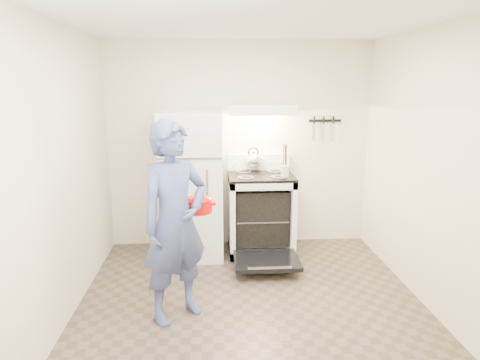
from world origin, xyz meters
name	(u,v)px	position (x,y,z in m)	size (l,w,h in m)	color
floor	(253,315)	(0.00, 0.00, 0.00)	(3.60, 3.60, 0.00)	brown
back_wall	(240,146)	(0.00, 1.80, 1.25)	(3.20, 0.02, 2.50)	beige
refrigerator	(192,185)	(-0.58, 1.45, 0.85)	(0.70, 0.70, 1.70)	white
stove_body	(261,215)	(0.23, 1.48, 0.46)	(0.76, 0.65, 0.92)	white
cooktop	(261,176)	(0.23, 1.48, 0.94)	(0.76, 0.65, 0.03)	black
backsplash	(258,162)	(0.23, 1.76, 1.05)	(0.76, 0.07, 0.20)	white
oven_door	(266,261)	(0.23, 0.88, 0.12)	(0.70, 0.54, 0.04)	black
oven_rack	(261,216)	(0.23, 1.48, 0.44)	(0.60, 0.52, 0.01)	gray
range_hood	(261,109)	(0.23, 1.55, 1.71)	(0.76, 0.50, 0.12)	white
knife_strip	(325,121)	(1.05, 1.79, 1.55)	(0.40, 0.02, 0.03)	black
pizza_stone	(262,216)	(0.25, 1.43, 0.45)	(0.37, 0.37, 0.02)	brown
tea_kettle	(253,159)	(0.16, 1.70, 1.10)	(0.24, 0.20, 0.29)	silver
utensil_jar	(285,171)	(0.47, 1.22, 1.05)	(0.09, 0.09, 0.13)	silver
person	(175,223)	(-0.66, 0.04, 0.86)	(0.63, 0.41, 1.72)	navy
dutch_oven	(198,206)	(-0.47, 0.27, 0.94)	(0.32, 0.25, 0.21)	#CD0505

